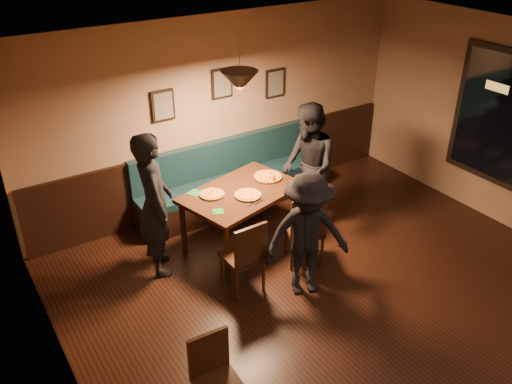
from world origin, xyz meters
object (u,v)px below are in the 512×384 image
diner_front (307,235)px  tabasco_bottle (274,179)px  chair_near_left (242,255)px  dining_table (242,217)px  diner_right (308,167)px  booth_bench (234,177)px  diner_left (155,205)px  cafe_chair_far (218,384)px  soda_glass (297,183)px  chair_near_right (304,227)px

diner_front → tabasco_bottle: diner_front is taller
chair_near_left → diner_front: size_ratio=0.62×
dining_table → diner_right: bearing=-17.0°
tabasco_bottle → dining_table: bearing=175.1°
booth_bench → chair_near_left: (-0.90, -1.71, -0.02)m
chair_near_left → diner_left: size_ratio=0.52×
booth_bench → cafe_chair_far: 3.77m
tabasco_bottle → cafe_chair_far: size_ratio=0.14×
diner_front → soda_glass: (0.55, 0.93, 0.10)m
booth_bench → cafe_chair_far: (-2.03, -3.18, -0.07)m
chair_near_left → tabasco_bottle: 1.29m
chair_near_left → cafe_chair_far: size_ratio=1.11×
diner_left → soda_glass: 1.85m
soda_glass → tabasco_bottle: 0.33m
booth_bench → chair_near_left: booth_bench is taller
diner_right → tabasco_bottle: 0.56m
chair_near_right → tabasco_bottle: (0.02, 0.72, 0.36)m
dining_table → chair_near_right: 0.89m
diner_left → tabasco_bottle: (1.63, -0.12, -0.06)m
tabasco_bottle → cafe_chair_far: tabasco_bottle is taller
diner_front → cafe_chair_far: bearing=-129.6°
diner_right → cafe_chair_far: (-2.66, -2.23, -0.46)m
soda_glass → tabasco_bottle: soda_glass is taller
diner_right → cafe_chair_far: bearing=-31.0°
diner_front → tabasco_bottle: bearing=92.8°
dining_table → cafe_chair_far: (-1.62, -2.28, 0.03)m
diner_right → diner_front: 1.52m
diner_front → cafe_chair_far: diner_front is taller
diner_front → diner_left: bearing=153.3°
chair_near_right → diner_left: bearing=176.0°
chair_near_left → diner_right: 1.76m
chair_near_left → diner_right: size_ratio=0.54×
booth_bench → tabasco_bottle: bearing=-85.8°
tabasco_bottle → cafe_chair_far: (-2.10, -2.24, -0.43)m
soda_glass → cafe_chair_far: size_ratio=0.16×
chair_near_right → diner_front: diner_front is taller
diner_front → soda_glass: bearing=79.3°
booth_bench → diner_front: (-0.30, -2.14, 0.27)m
diner_left → booth_bench: bearing=-48.7°
diner_left → cafe_chair_far: (-0.47, -2.36, -0.49)m
diner_right → tabasco_bottle: size_ratio=14.54×
dining_table → diner_left: 1.27m
dining_table → chair_near_left: bearing=-135.6°
chair_near_left → cafe_chair_far: bearing=-129.1°
cafe_chair_far → booth_bench: bearing=-120.1°
chair_near_right → diner_right: 1.01m
soda_glass → dining_table: bearing=154.5°
diner_left → cafe_chair_far: 2.45m
chair_near_left → soda_glass: size_ratio=6.72×
chair_near_right → diner_front: (-0.34, -0.48, 0.27)m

